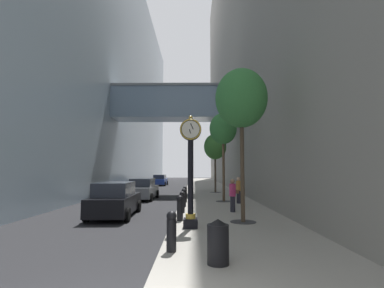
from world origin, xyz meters
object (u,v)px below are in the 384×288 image
(bollard_third, at_px, (180,207))
(trash_bin, at_px, (218,241))
(bollard_fourth, at_px, (182,201))
(street_tree_mid_far, at_px, (215,147))
(pedestrian_by_clock, at_px, (233,194))
(street_clock, at_px, (191,165))
(street_tree_mid_near, at_px, (223,129))
(street_tree_near, at_px, (241,99))
(car_blue_far, at_px, (160,180))
(bollard_sixth, at_px, (185,194))
(car_black_mid, at_px, (115,200))
(bollard_nearest, at_px, (171,230))
(pedestrian_walking, at_px, (238,189))
(bollard_fifth, at_px, (184,197))
(car_grey_near, at_px, (143,189))

(bollard_third, bearing_deg, trash_bin, -78.46)
(bollard_fourth, height_order, street_tree_mid_far, street_tree_mid_far)
(bollard_fourth, distance_m, trash_bin, 8.28)
(trash_bin, xyz_separation_m, pedestrian_by_clock, (1.47, 8.46, 0.38))
(pedestrian_by_clock, bearing_deg, street_tree_mid_far, 89.81)
(street_clock, distance_m, street_tree_mid_near, 9.86)
(bollard_third, relative_size, street_tree_near, 0.16)
(street_tree_mid_near, bearing_deg, trash_bin, -96.42)
(street_tree_mid_near, bearing_deg, car_blue_far, 107.54)
(street_tree_mid_near, bearing_deg, bollard_sixth, -168.97)
(car_black_mid, bearing_deg, trash_bin, -59.53)
(bollard_nearest, xyz_separation_m, street_tree_mid_near, (2.70, 12.44, 4.52))
(street_clock, height_order, bollard_sixth, street_clock)
(car_black_mid, bearing_deg, bollard_third, -29.92)
(street_tree_mid_near, xyz_separation_m, pedestrian_walking, (0.86, -1.19, -4.17))
(pedestrian_walking, bearing_deg, bollard_fifth, -154.20)
(bollard_third, height_order, street_tree_near, street_tree_near)
(bollard_fifth, height_order, bollard_sixth, same)
(bollard_fifth, xyz_separation_m, trash_bin, (1.19, -10.58, -0.04))
(bollard_third, distance_m, pedestrian_by_clock, 3.77)
(street_clock, bearing_deg, car_black_mid, 137.87)
(bollard_third, xyz_separation_m, car_blue_far, (-4.45, 30.31, 0.07))
(bollard_nearest, xyz_separation_m, car_blue_far, (-4.45, 35.08, 0.07))
(bollard_nearest, distance_m, bollard_fifth, 9.53)
(street_clock, relative_size, bollard_sixth, 3.99)
(bollard_sixth, bearing_deg, pedestrian_walking, -10.53)
(bollard_fourth, distance_m, street_tree_near, 6.10)
(bollard_fourth, relative_size, car_grey_near, 0.24)
(bollard_third, xyz_separation_m, street_tree_near, (2.70, -0.32, 4.75))
(bollard_third, distance_m, pedestrian_walking, 7.41)
(street_tree_mid_far, distance_m, car_grey_near, 9.03)
(street_tree_mid_near, relative_size, trash_bin, 5.98)
(bollard_fourth, height_order, street_tree_near, street_tree_near)
(bollard_nearest, distance_m, bollard_third, 4.76)
(street_tree_mid_far, bearing_deg, trash_bin, -94.04)
(street_tree_mid_far, relative_size, car_grey_near, 1.26)
(street_clock, bearing_deg, bollard_nearest, -98.57)
(bollard_nearest, xyz_separation_m, bollard_fourth, (0.00, 7.15, 0.00))
(bollard_fourth, height_order, car_blue_far, car_blue_far)
(pedestrian_by_clock, xyz_separation_m, car_blue_far, (-7.11, 27.67, -0.27))
(trash_bin, bearing_deg, pedestrian_walking, 79.08)
(bollard_sixth, distance_m, street_tree_mid_near, 5.29)
(bollard_nearest, height_order, bollard_fifth, same)
(bollard_nearest, xyz_separation_m, street_tree_near, (2.70, 4.45, 4.75))
(street_tree_mid_near, distance_m, pedestrian_by_clock, 6.53)
(bollard_third, distance_m, street_tree_mid_near, 9.31)
(bollard_fifth, bearing_deg, bollard_nearest, -90.00)
(bollard_nearest, bearing_deg, car_black_mid, 116.72)
(street_tree_near, relative_size, street_tree_mid_near, 1.06)
(trash_bin, bearing_deg, car_blue_far, 98.87)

